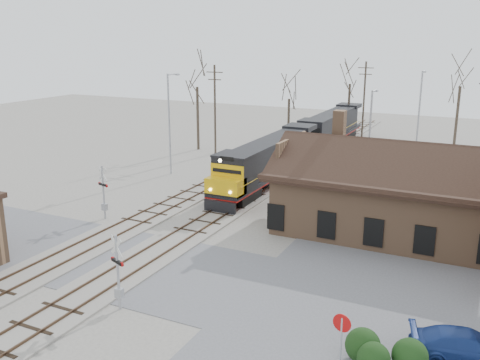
% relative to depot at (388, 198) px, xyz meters
% --- Properties ---
extents(ground, '(140.00, 140.00, 0.00)m').
position_rel_depot_xyz_m(ground, '(-11.99, -12.00, -2.41)').
color(ground, '#A09B90').
rests_on(ground, ground).
extents(road, '(60.00, 9.00, 0.03)m').
position_rel_depot_xyz_m(road, '(-11.99, -12.00, -2.39)').
color(road, '#5A5A5F').
rests_on(road, ground).
extents(parking_lot, '(22.00, 26.00, 0.03)m').
position_rel_depot_xyz_m(parking_lot, '(6.01, -8.00, -2.39)').
color(parking_lot, '#5A5A5F').
rests_on(parking_lot, ground).
extents(track_main, '(3.40, 90.00, 0.24)m').
position_rel_depot_xyz_m(track_main, '(-11.99, 3.00, -2.34)').
color(track_main, '#A09B90').
rests_on(track_main, ground).
extents(track_siding, '(3.40, 90.00, 0.24)m').
position_rel_depot_xyz_m(track_siding, '(-16.49, 3.00, -2.34)').
color(track_siding, '#A09B90').
rests_on(track_siding, ground).
extents(depot, '(15.20, 9.31, 7.90)m').
position_rel_depot_xyz_m(depot, '(0.00, 0.00, 0.00)').
color(depot, '#8F674A').
rests_on(depot, ground).
extents(locomotive_lead, '(2.81, 18.86, 4.18)m').
position_rel_depot_xyz_m(locomotive_lead, '(-11.99, 7.17, -0.21)').
color(locomotive_lead, black).
rests_on(locomotive_lead, ground).
extents(locomotive_trailing, '(2.81, 18.86, 3.96)m').
position_rel_depot_xyz_m(locomotive_trailing, '(-11.99, 26.31, -0.21)').
color(locomotive_trailing, black).
rests_on(locomotive_trailing, ground).
extents(crossbuck_near, '(1.06, 0.48, 3.89)m').
position_rel_depot_xyz_m(crossbuck_near, '(-9.55, -16.65, -0.57)').
color(crossbuck_near, '#A5A8AD').
rests_on(crossbuck_near, ground).
extents(crossbuck_far, '(1.11, 0.40, 3.98)m').
position_rel_depot_xyz_m(crossbuck_far, '(-19.04, -6.35, -0.53)').
color(crossbuck_far, '#A5A8AD').
rests_on(crossbuck_far, ground).
extents(do_not_enter_sign, '(0.77, 0.16, 2.58)m').
position_rel_depot_xyz_m(do_not_enter_sign, '(1.57, -16.91, -0.65)').
color(do_not_enter_sign, '#A5A8AD').
rests_on(do_not_enter_sign, ground).
extents(parked_car, '(4.92, 2.97, 1.34)m').
position_rel_depot_xyz_m(parked_car, '(6.04, -13.86, -1.74)').
color(parked_car, navy).
rests_on(parked_car, ground).
extents(hedge_a, '(1.46, 1.46, 1.46)m').
position_rel_depot_xyz_m(hedge_a, '(2.20, -15.76, -1.67)').
color(hedge_a, black).
rests_on(hedge_a, ground).
extents(hedge_b, '(1.34, 1.34, 1.34)m').
position_rel_depot_xyz_m(hedge_b, '(2.78, -16.40, -1.74)').
color(hedge_b, black).
rests_on(hedge_b, ground).
extents(hedge_c, '(1.44, 1.44, 1.44)m').
position_rel_depot_xyz_m(hedge_c, '(4.06, -15.68, -1.69)').
color(hedge_c, black).
rests_on(hedge_c, ground).
extents(streetlight_a, '(0.25, 2.04, 9.57)m').
position_rel_depot_xyz_m(streetlight_a, '(-21.93, 6.99, 2.92)').
color(streetlight_a, '#A5A8AD').
rests_on(streetlight_a, ground).
extents(streetlight_b, '(0.25, 2.04, 8.40)m').
position_rel_depot_xyz_m(streetlight_b, '(-3.99, 11.69, 2.33)').
color(streetlight_b, '#A5A8AD').
rests_on(streetlight_b, ground).
extents(streetlight_c, '(0.25, 2.04, 9.56)m').
position_rel_depot_xyz_m(streetlight_c, '(-1.27, 21.63, 2.92)').
color(streetlight_c, '#A5A8AD').
rests_on(streetlight_c, ground).
extents(utility_pole_a, '(2.00, 0.24, 9.89)m').
position_rel_depot_xyz_m(utility_pole_a, '(-22.49, 16.92, 2.76)').
color(utility_pole_a, '#382D23').
rests_on(utility_pole_a, ground).
extents(utility_pole_b, '(2.00, 0.24, 9.83)m').
position_rel_depot_xyz_m(utility_pole_b, '(-9.73, 33.42, 2.73)').
color(utility_pole_b, '#382D23').
rests_on(utility_pole_b, ground).
extents(tree_a, '(4.86, 4.86, 11.91)m').
position_rel_depot_xyz_m(tree_a, '(-25.35, 17.98, 6.08)').
color(tree_a, '#382D23').
rests_on(tree_a, ground).
extents(tree_b, '(3.55, 3.55, 8.69)m').
position_rel_depot_xyz_m(tree_b, '(-17.77, 27.62, 3.77)').
color(tree_b, '#382D23').
rests_on(tree_b, ground).
extents(tree_c, '(4.56, 4.56, 11.18)m').
position_rel_depot_xyz_m(tree_c, '(-11.94, 34.49, 5.55)').
color(tree_c, '#382D23').
rests_on(tree_c, ground).
extents(tree_d, '(4.92, 4.92, 12.06)m').
position_rel_depot_xyz_m(tree_d, '(1.73, 31.01, 6.19)').
color(tree_d, '#382D23').
rests_on(tree_d, ground).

